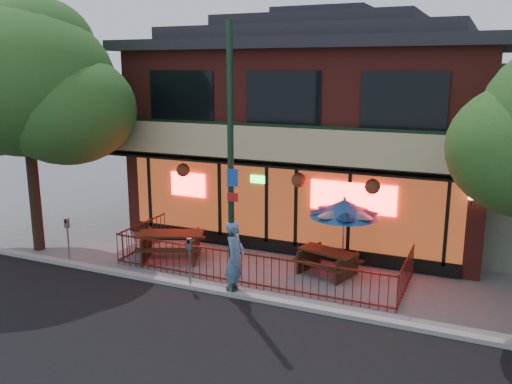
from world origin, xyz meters
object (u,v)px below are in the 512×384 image
(street_light, at_px, (231,178))
(patio_umbrella, at_px, (344,208))
(picnic_table_left, at_px, (171,242))
(parking_meter_near, at_px, (190,254))
(street_tree_left, at_px, (27,75))
(pedestrian, at_px, (235,258))
(parking_meter_far, at_px, (68,233))
(picnic_table_right, at_px, (328,259))

(street_light, bearing_deg, patio_umbrella, 50.84)
(picnic_table_left, relative_size, parking_meter_near, 1.74)
(street_light, height_order, patio_umbrella, street_light)
(street_tree_left, distance_m, pedestrian, 8.89)
(street_light, bearing_deg, picnic_table_left, 150.61)
(patio_umbrella, relative_size, parking_meter_far, 1.56)
(patio_umbrella, bearing_deg, parking_meter_near, -140.84)
(street_light, bearing_deg, street_tree_left, 173.96)
(picnic_table_right, xyz_separation_m, parking_meter_far, (-7.45, -2.42, 0.52))
(picnic_table_left, bearing_deg, patio_umbrella, 11.82)
(picnic_table_right, distance_m, parking_meter_far, 7.86)
(street_tree_left, relative_size, parking_meter_far, 5.51)
(picnic_table_left, xyz_separation_m, picnic_table_right, (4.86, 0.76, -0.09))
(parking_meter_near, relative_size, parking_meter_far, 0.97)
(street_light, distance_m, picnic_table_left, 4.27)
(street_light, relative_size, patio_umbrella, 3.07)
(patio_umbrella, xyz_separation_m, pedestrian, (-2.18, -2.71, -0.94))
(patio_umbrella, bearing_deg, picnic_table_right, -136.36)
(patio_umbrella, xyz_separation_m, parking_meter_near, (-3.49, -2.84, -0.99))
(street_light, relative_size, picnic_table_right, 3.54)
(patio_umbrella, distance_m, parking_meter_far, 8.33)
(parking_meter_far, bearing_deg, parking_meter_near, -1.06)
(street_light, distance_m, parking_meter_far, 5.96)
(picnic_table_left, relative_size, parking_meter_far, 1.69)
(street_tree_left, height_order, parking_meter_near, street_tree_left)
(picnic_table_right, bearing_deg, pedestrian, -127.59)
(pedestrian, relative_size, parking_meter_near, 1.43)
(street_light, xyz_separation_m, street_tree_left, (-7.46, 0.79, 2.52))
(street_light, distance_m, picnic_table_right, 4.08)
(parking_meter_far, bearing_deg, patio_umbrella, 19.46)
(picnic_table_left, relative_size, patio_umbrella, 1.08)
(street_light, relative_size, parking_meter_far, 4.79)
(street_tree_left, bearing_deg, picnic_table_left, 11.10)
(street_light, relative_size, parking_meter_near, 4.95)
(parking_meter_near, height_order, parking_meter_far, parking_meter_far)
(pedestrian, bearing_deg, picnic_table_left, 56.96)
(street_tree_left, distance_m, patio_umbrella, 10.58)
(picnic_table_left, bearing_deg, picnic_table_right, 8.83)
(street_light, xyz_separation_m, parking_meter_far, (-5.56, 0.00, -2.16))
(street_light, height_order, picnic_table_right, street_light)
(picnic_table_left, xyz_separation_m, patio_umbrella, (5.21, 1.09, 1.38))
(patio_umbrella, height_order, parking_meter_near, patio_umbrella)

